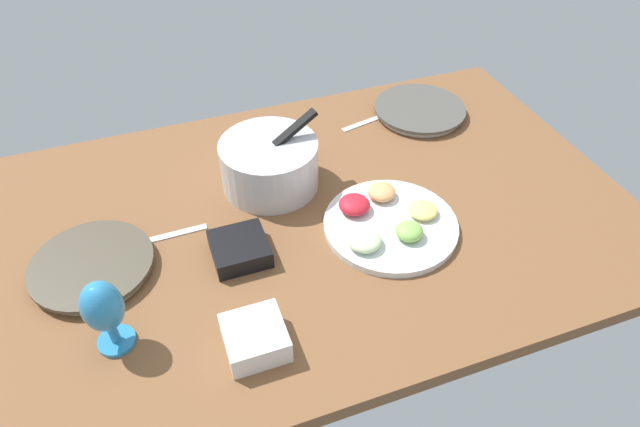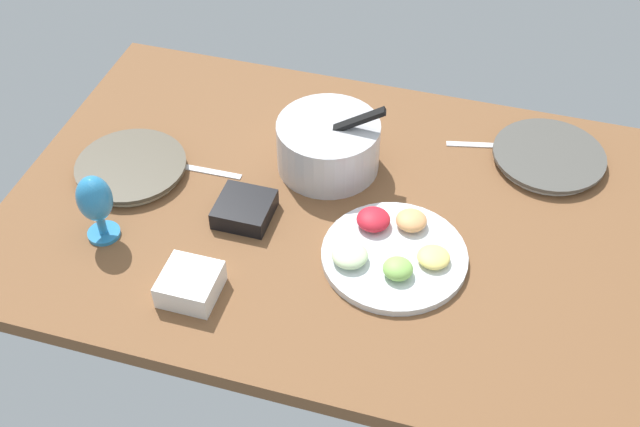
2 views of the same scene
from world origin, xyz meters
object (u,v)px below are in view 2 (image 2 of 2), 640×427
object	(u,v)px
fruit_platter	(392,252)
square_bowl_black	(244,208)
square_bowl_white	(190,283)
dinner_plate_right	(549,157)
mixing_bowl	(328,144)
dinner_plate_left	(131,168)
hurricane_glass_blue	(95,202)

from	to	relation	value
fruit_platter	square_bowl_black	size ratio (longest dim) A/B	2.58
fruit_platter	square_bowl_white	bearing A→B (deg)	-150.40
dinner_plate_right	square_bowl_black	world-z (taller)	square_bowl_black
mixing_bowl	square_bowl_white	distance (cm)	51.34
dinner_plate_right	square_bowl_black	size ratio (longest dim) A/B	2.22
dinner_plate_left	square_bowl_white	distance (cm)	43.69
square_bowl_black	square_bowl_white	xyz separation A→B (cm)	(-3.06, -25.34, 0.69)
dinner_plate_left	fruit_platter	world-z (taller)	fruit_platter
mixing_bowl	hurricane_glass_blue	world-z (taller)	mixing_bowl
fruit_platter	square_bowl_black	world-z (taller)	fruit_platter
dinner_plate_right	square_bowl_white	bearing A→B (deg)	-137.09
hurricane_glass_blue	square_bowl_black	xyz separation A→B (cm)	(29.25, 14.89, -8.20)
hurricane_glass_blue	fruit_platter	bearing A→B (deg)	10.31
dinner_plate_left	mixing_bowl	xyz separation A→B (cm)	(46.64, 16.13, 5.62)
mixing_bowl	dinner_plate_left	bearing A→B (deg)	-160.93
dinner_plate_left	dinner_plate_right	world-z (taller)	dinner_plate_left
dinner_plate_left	hurricane_glass_blue	xyz separation A→B (cm)	(3.37, -21.68, 9.29)
mixing_bowl	dinner_plate_right	bearing A→B (deg)	17.88
dinner_plate_right	square_bowl_black	xyz separation A→B (cm)	(-67.34, -40.11, 1.18)
mixing_bowl	square_bowl_white	size ratio (longest dim) A/B	2.22
fruit_platter	square_bowl_white	world-z (taller)	square_bowl_white
dinner_plate_right	square_bowl_white	distance (cm)	96.15
square_bowl_white	square_bowl_black	bearing A→B (deg)	83.10
dinner_plate_left	square_bowl_white	xyz separation A→B (cm)	(29.55, -32.13, 1.78)
hurricane_glass_blue	square_bowl_white	distance (cm)	29.17
dinner_plate_right	square_bowl_white	xyz separation A→B (cm)	(-70.41, -65.46, 1.88)
square_bowl_black	mixing_bowl	bearing A→B (deg)	58.53
dinner_plate_left	mixing_bowl	distance (cm)	49.67
square_bowl_white	fruit_platter	bearing A→B (deg)	29.60
dinner_plate_left	square_bowl_black	bearing A→B (deg)	-11.75
dinner_plate_left	dinner_plate_right	size ratio (longest dim) A/B	0.97
mixing_bowl	hurricane_glass_blue	size ratio (longest dim) A/B	1.51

